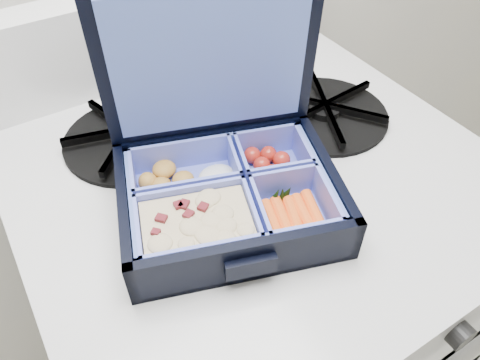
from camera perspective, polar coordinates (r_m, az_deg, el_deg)
stove at (r=1.00m, az=0.74°, el=-17.40°), size 0.61×0.61×0.92m
bento_box at (r=0.54m, az=-1.33°, el=-2.13°), size 0.30×0.26×0.06m
burner_grate at (r=0.71m, az=10.29°, el=8.58°), size 0.21×0.21×0.03m
burner_grate_rear at (r=0.67m, az=-13.19°, el=5.38°), size 0.23×0.23×0.02m
fork at (r=0.68m, az=-2.25°, el=6.49°), size 0.08×0.17×0.01m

